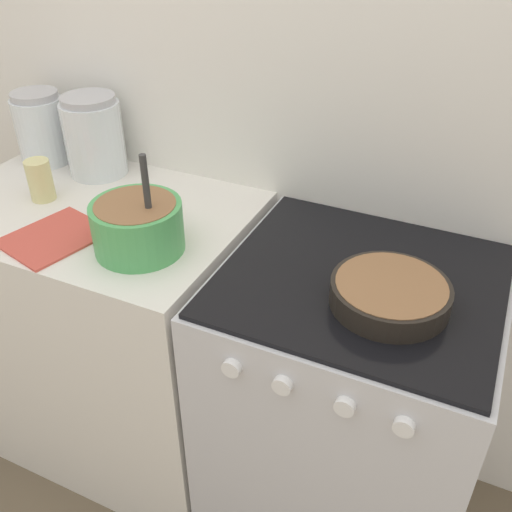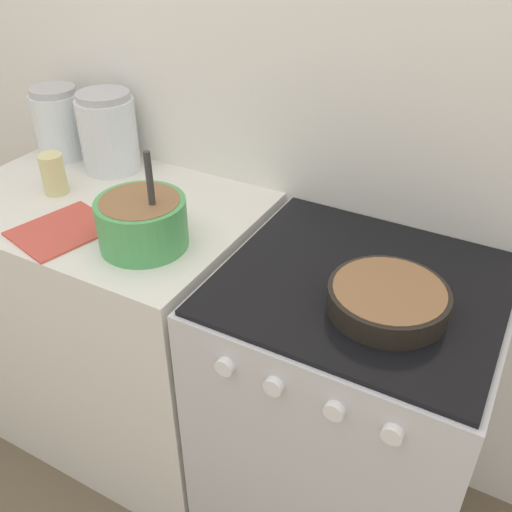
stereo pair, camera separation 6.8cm
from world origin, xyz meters
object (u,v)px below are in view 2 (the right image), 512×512
(baking_pan, at_px, (388,299))
(storage_jar_left, at_px, (60,127))
(mixing_bowl, at_px, (142,220))
(tin_can, at_px, (53,174))
(stove, at_px, (345,416))
(storage_jar_middle, at_px, (109,137))

(baking_pan, relative_size, storage_jar_left, 1.14)
(mixing_bowl, distance_m, tin_can, 0.40)
(stove, bearing_deg, storage_jar_left, 169.93)
(storage_jar_left, height_order, tin_can, storage_jar_left)
(storage_jar_left, height_order, storage_jar_middle, storage_jar_middle)
(mixing_bowl, bearing_deg, baking_pan, 3.98)
(storage_jar_left, bearing_deg, baking_pan, -12.71)
(storage_jar_middle, relative_size, tin_can, 2.06)
(baking_pan, distance_m, storage_jar_middle, 0.98)
(mixing_bowl, relative_size, tin_can, 2.21)
(stove, relative_size, tin_can, 7.82)
(mixing_bowl, bearing_deg, storage_jar_middle, 139.69)
(mixing_bowl, xyz_separation_m, storage_jar_middle, (-0.35, 0.30, 0.03))
(stove, xyz_separation_m, storage_jar_left, (-1.07, 0.19, 0.54))
(baking_pan, relative_size, tin_can, 2.19)
(tin_can, bearing_deg, stove, 0.68)
(stove, distance_m, storage_jar_middle, 1.04)
(mixing_bowl, xyz_separation_m, storage_jar_left, (-0.55, 0.30, 0.02))
(mixing_bowl, xyz_separation_m, baking_pan, (0.59, 0.04, -0.04))
(storage_jar_left, bearing_deg, storage_jar_middle, 0.00)
(storage_jar_middle, distance_m, tin_can, 0.21)
(stove, relative_size, mixing_bowl, 3.54)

